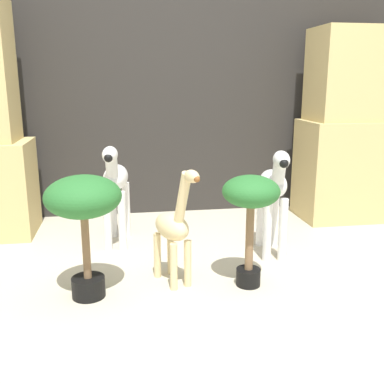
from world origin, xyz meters
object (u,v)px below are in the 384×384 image
zebra_left (115,185)px  potted_palm_front (84,206)px  potted_palm_back (251,202)px  zebra_right (274,191)px  giraffe_figurine (174,228)px

zebra_left → potted_palm_front: bearing=-101.2°
potted_palm_front → potted_palm_back: bearing=-0.0°
potted_palm_back → potted_palm_front: bearing=180.0°
zebra_right → potted_palm_front: zebra_right is taller
zebra_right → potted_palm_front: (-1.07, -0.39, 0.06)m
potted_palm_front → potted_palm_back: 0.81m
zebra_right → potted_palm_back: bearing=-123.4°
giraffe_figurine → potted_palm_front: size_ratio=1.04×
zebra_left → giraffe_figurine: 0.70m
zebra_left → potted_palm_back: (0.67, -0.71, 0.05)m
zebra_left → potted_palm_back: size_ratio=1.14×
potted_palm_front → giraffe_figurine: bearing=11.4°
zebra_right → zebra_left: size_ratio=1.00×
zebra_right → giraffe_figurine: zebra_right is taller
zebra_left → potted_palm_front: size_ratio=1.09×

